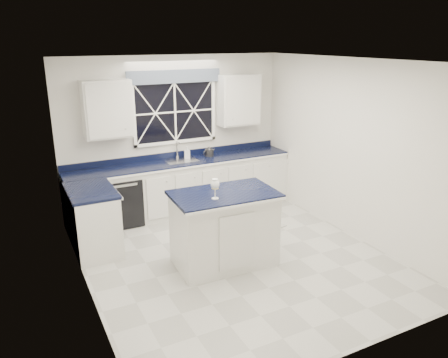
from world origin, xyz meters
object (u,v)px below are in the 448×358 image
wine_glass (215,185)px  soap_bottle (187,152)px  faucet (178,149)px  island (224,228)px  dishwasher (121,200)px  kettle (209,152)px

wine_glass → soap_bottle: size_ratio=1.23×
faucet → soap_bottle: size_ratio=1.42×
wine_glass → soap_bottle: (0.55, 2.27, -0.16)m
wine_glass → island: bearing=35.7°
island → wine_glass: wine_glass is taller
dishwasher → wine_glass: bearing=-72.0°
soap_bottle → kettle: bearing=-9.4°
faucet → dishwasher: bearing=-170.0°
wine_glass → soap_bottle: wine_glass is taller
island → wine_glass: 0.74m
dishwasher → island: size_ratio=0.58×
dishwasher → wine_glass: 2.39m
soap_bottle → island: bearing=-99.4°
island → wine_glass: (-0.20, -0.15, 0.69)m
faucet → wine_glass: wine_glass is taller
island → kettle: kettle is taller
faucet → wine_glass: bearing=-99.8°
faucet → soap_bottle: bearing=-23.7°
dishwasher → soap_bottle: soap_bottle is taller
dishwasher → island: bearing=-65.8°
faucet → island: size_ratio=0.21×
wine_glass → faucet: bearing=80.2°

